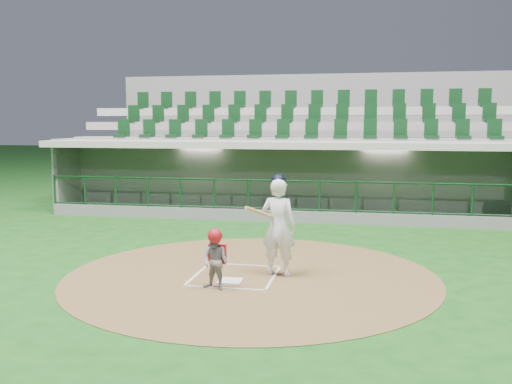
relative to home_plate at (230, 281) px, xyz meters
The scene contains 8 objects.
ground 0.70m from the home_plate, 90.00° to the left, with size 120.00×120.00×0.00m, color #144714.
dirt_circle 0.58m from the home_plate, 59.04° to the left, with size 7.20×7.20×0.01m, color brown.
home_plate is the anchor object (origin of this frame).
batter_box_chalk 0.40m from the home_plate, 90.00° to the left, with size 1.55×1.80×0.01m.
dugout_structure 8.59m from the home_plate, 89.39° to the left, with size 16.40×3.70×3.00m.
seating_deck 11.69m from the home_plate, 90.00° to the left, with size 17.00×6.72×5.15m.
batter 1.40m from the home_plate, 37.41° to the left, with size 0.92×0.93×1.98m.
catcher 0.77m from the home_plate, 104.07° to the right, with size 0.59×0.52×1.10m.
Camera 1 is at (2.50, -10.75, 2.93)m, focal length 40.00 mm.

